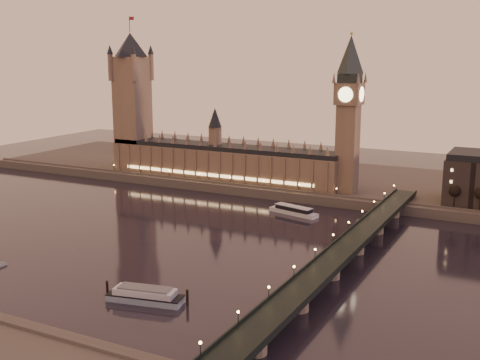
{
  "coord_description": "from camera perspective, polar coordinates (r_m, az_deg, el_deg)",
  "views": [
    {
      "loc": [
        170.64,
        -258.46,
        96.61
      ],
      "look_at": [
        18.96,
        35.0,
        26.85
      ],
      "focal_mm": 45.0,
      "sensor_mm": 36.0,
      "label": 1
    }
  ],
  "objects": [
    {
      "name": "big_ben",
      "position": [
        398.32,
        10.29,
        7.03
      ],
      "size": [
        17.68,
        17.68,
        104.0
      ],
      "color": "brown",
      "rests_on": "ground"
    },
    {
      "name": "far_embankment",
      "position": [
        455.92,
        8.77,
        -0.07
      ],
      "size": [
        560.0,
        130.0,
        6.0
      ],
      "primitive_type": "cube",
      "color": "#423D35",
      "rests_on": "ground"
    },
    {
      "name": "victoria_tower",
      "position": [
        478.97,
        -10.2,
        8.05
      ],
      "size": [
        31.68,
        31.68,
        118.0
      ],
      "color": "brown",
      "rests_on": "ground"
    },
    {
      "name": "moored_barge",
      "position": [
        245.2,
        -8.99,
        -10.74
      ],
      "size": [
        34.88,
        14.64,
        6.52
      ],
      "rotation": [
        0.0,
        0.0,
        0.2
      ],
      "color": "#7E93A1",
      "rests_on": "ground"
    },
    {
      "name": "bare_tree_0",
      "position": [
        379.02,
        19.98,
        -1.26
      ],
      "size": [
        5.86,
        5.86,
        11.91
      ],
      "color": "black",
      "rests_on": "ground"
    },
    {
      "name": "westminster_bridge",
      "position": [
        285.21,
        9.86,
        -6.88
      ],
      "size": [
        13.2,
        260.0,
        15.3
      ],
      "color": "black",
      "rests_on": "ground"
    },
    {
      "name": "ground",
      "position": [
        324.43,
        -5.85,
        -5.46
      ],
      "size": [
        700.0,
        700.0,
        0.0
      ],
      "primitive_type": "plane",
      "color": "black",
      "rests_on": "ground"
    },
    {
      "name": "palace_of_westminster",
      "position": [
        440.47,
        -1.69,
        2.13
      ],
      "size": [
        180.0,
        26.62,
        52.0
      ],
      "color": "brown",
      "rests_on": "ground"
    },
    {
      "name": "cruise_boat_a",
      "position": [
        369.74,
        5.1,
        -2.9
      ],
      "size": [
        33.35,
        14.89,
        5.22
      ],
      "rotation": [
        0.0,
        0.0,
        -0.25
      ],
      "color": "silver",
      "rests_on": "ground"
    }
  ]
}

